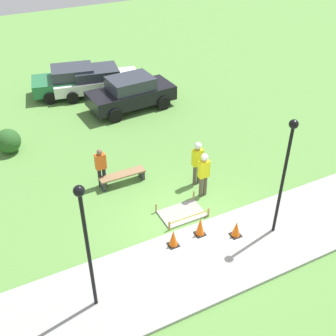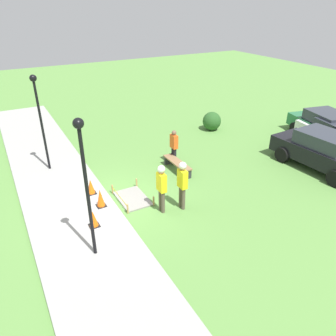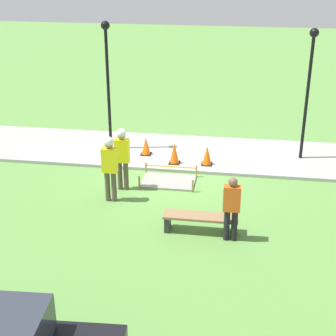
% 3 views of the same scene
% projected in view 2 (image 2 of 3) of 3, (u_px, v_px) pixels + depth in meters
% --- Properties ---
extents(ground_plane, '(60.00, 60.00, 0.00)m').
position_uv_depth(ground_plane, '(114.00, 203.00, 12.21)').
color(ground_plane, '#5B8E42').
extents(sidewalk, '(28.00, 3.07, 0.10)m').
position_uv_depth(sidewalk, '(73.00, 214.00, 11.53)').
color(sidewalk, '#9E9E99').
rests_on(sidewalk, ground_plane).
extents(wet_concrete_patch, '(1.59, 1.08, 0.38)m').
position_uv_depth(wet_concrete_patch, '(133.00, 198.00, 12.45)').
color(wet_concrete_patch, gray).
rests_on(wet_concrete_patch, ground_plane).
extents(traffic_cone_near_patch, '(0.34, 0.34, 0.62)m').
position_uv_depth(traffic_cone_near_patch, '(91.00, 186.00, 12.53)').
color(traffic_cone_near_patch, black).
rests_on(traffic_cone_near_patch, sidewalk).
extents(traffic_cone_far_patch, '(0.34, 0.34, 0.69)m').
position_uv_depth(traffic_cone_far_patch, '(100.00, 198.00, 11.74)').
color(traffic_cone_far_patch, black).
rests_on(traffic_cone_far_patch, sidewalk).
extents(traffic_cone_sidewalk_edge, '(0.34, 0.34, 0.58)m').
position_uv_depth(traffic_cone_sidewalk_edge, '(93.00, 219.00, 10.72)').
color(traffic_cone_sidewalk_edge, black).
rests_on(traffic_cone_sidewalk_edge, sidewalk).
extents(park_bench, '(1.81, 0.44, 0.45)m').
position_uv_depth(park_bench, '(177.00, 164.00, 14.38)').
color(park_bench, '#2D2D33').
rests_on(park_bench, ground_plane).
extents(worker_supervisor, '(0.40, 0.26, 1.83)m').
position_uv_depth(worker_supervisor, '(162.00, 184.00, 11.29)').
color(worker_supervisor, brown).
rests_on(worker_supervisor, ground_plane).
extents(worker_assistant, '(0.40, 0.27, 1.85)m').
position_uv_depth(worker_assistant, '(182.00, 181.00, 11.47)').
color(worker_assistant, brown).
rests_on(worker_assistant, ground_plane).
extents(bystander_in_orange_shirt, '(0.40, 0.22, 1.62)m').
position_uv_depth(bystander_in_orange_shirt, '(174.00, 145.00, 14.78)').
color(bystander_in_orange_shirt, black).
rests_on(bystander_in_orange_shirt, ground_plane).
extents(lamppost_near, '(0.28, 0.28, 4.18)m').
position_uv_depth(lamppost_near, '(85.00, 172.00, 8.46)').
color(lamppost_near, black).
rests_on(lamppost_near, sidewalk).
extents(lamppost_far, '(0.28, 0.28, 4.09)m').
position_uv_depth(lamppost_far, '(39.00, 110.00, 13.31)').
color(lamppost_far, black).
rests_on(lamppost_far, sidewalk).
extents(parked_car_green, '(4.59, 2.71, 1.53)m').
position_uv_depth(parked_car_green, '(326.00, 126.00, 17.36)').
color(parked_car_green, '#236B3D').
rests_on(parked_car_green, ground_plane).
extents(parked_car_black, '(4.43, 2.27, 1.67)m').
position_uv_depth(parked_car_black, '(322.00, 151.00, 14.40)').
color(parked_car_black, black).
rests_on(parked_car_black, ground_plane).
extents(shrub_rounded_near, '(1.06, 1.06, 1.06)m').
position_uv_depth(shrub_rounded_near, '(212.00, 121.00, 18.85)').
color(shrub_rounded_near, '#285623').
rests_on(shrub_rounded_near, ground_plane).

